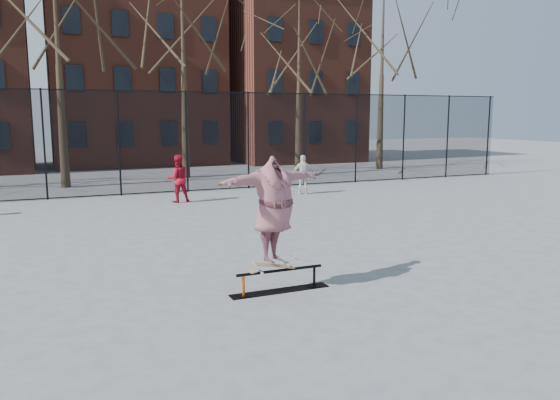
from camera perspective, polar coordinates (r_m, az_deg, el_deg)
name	(u,v)px	position (r m, az deg, el deg)	size (l,w,h in m)	color
ground	(302,289)	(9.79, 2.31, -9.31)	(100.00, 100.00, 0.00)	slate
skate_rail	(280,283)	(9.64, -0.02, -8.62)	(1.82, 0.28, 0.40)	black
skateboard	(274,267)	(9.51, -0.64, -7.03)	(0.79, 0.19, 0.09)	olive
skater	(274,213)	(9.30, -0.65, -1.34)	(2.24, 0.61, 1.82)	#5A327E
bystander_red	(178,179)	(19.52, -10.63, 2.21)	(0.81, 0.63, 1.67)	#AA0F24
bystander_white	(303,175)	(21.22, 2.45, 2.68)	(0.89, 0.37, 1.53)	silver
fence	(156,141)	(21.77, -12.85, 6.03)	(34.03, 0.07, 4.00)	black
tree_row	(128,16)	(26.15, -15.60, 18.03)	(33.66, 7.46, 10.67)	black
rowhouses	(124,64)	(34.83, -15.99, 13.51)	(29.00, 7.00, 13.00)	#5C291E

